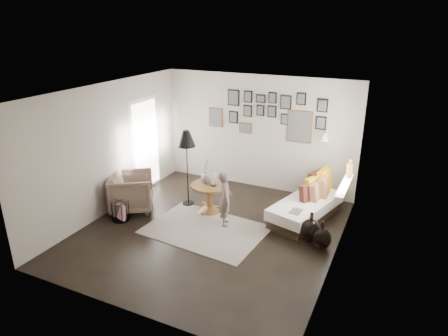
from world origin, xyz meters
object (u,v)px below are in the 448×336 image
at_px(pedestal_table, 210,199).
at_px(demijohn_large, 310,231).
at_px(floor_lamp, 186,141).
at_px(magazine_basket, 120,211).
at_px(child, 225,199).
at_px(daybed, 307,204).
at_px(armchair, 131,192).
at_px(demijohn_small, 322,238).
at_px(vase, 206,176).

relative_size(pedestal_table, demijohn_large, 1.31).
xyz_separation_m(pedestal_table, floor_lamp, (-0.56, 0.09, 1.13)).
height_order(magazine_basket, child, child).
relative_size(daybed, magazine_basket, 4.59).
height_order(pedestal_table, armchair, armchair).
bearing_deg(floor_lamp, armchair, -143.03).
relative_size(daybed, demijohn_small, 3.65).
relative_size(vase, daybed, 0.28).
bearing_deg(demijohn_large, daybed, 108.18).
xyz_separation_m(vase, demijohn_small, (2.47, -0.47, -0.55)).
xyz_separation_m(floor_lamp, demijohn_small, (2.95, -0.54, -1.20)).
bearing_deg(child, armchair, 70.13).
xyz_separation_m(vase, child, (0.62, -0.40, -0.21)).
height_order(vase, child, vase).
relative_size(vase, floor_lamp, 0.33).
height_order(vase, demijohn_large, vase).
xyz_separation_m(vase, daybed, (1.95, 0.56, -0.47)).
height_order(armchair, child, child).
bearing_deg(demijohn_small, demijohn_large, 152.17).
distance_m(pedestal_table, daybed, 1.96).
relative_size(armchair, demijohn_large, 1.50).
bearing_deg(floor_lamp, daybed, 11.35).
xyz_separation_m(demijohn_small, child, (-1.86, 0.06, 0.34)).
xyz_separation_m(vase, armchair, (-1.41, -0.63, -0.36)).
relative_size(pedestal_table, floor_lamp, 0.46).
bearing_deg(child, vase, 30.43).
distance_m(vase, magazine_basket, 1.82).
relative_size(pedestal_table, vase, 1.40).
height_order(pedestal_table, child, child).
xyz_separation_m(vase, floor_lamp, (-0.48, 0.07, 0.65)).
distance_m(floor_lamp, demijohn_small, 3.23).
distance_m(magazine_basket, child, 2.09).
bearing_deg(daybed, magazine_basket, -137.27).
bearing_deg(magazine_basket, demijohn_large, 12.20).
xyz_separation_m(demijohn_large, demijohn_small, (0.23, -0.12, -0.02)).
bearing_deg(demijohn_small, floor_lamp, 169.65).
height_order(demijohn_small, child, child).
xyz_separation_m(daybed, demijohn_large, (0.30, -0.91, -0.06)).
relative_size(vase, armchair, 0.62).
distance_m(daybed, demijohn_small, 1.16).
height_order(demijohn_large, demijohn_small, demijohn_large).
bearing_deg(magazine_basket, child, 20.29).
xyz_separation_m(pedestal_table, child, (0.54, -0.38, 0.27)).
relative_size(floor_lamp, demijohn_large, 2.85).
height_order(daybed, armchair, daybed).
distance_m(armchair, magazine_basket, 0.53).
xyz_separation_m(magazine_basket, child, (1.94, 0.72, 0.33)).
distance_m(demijohn_large, demijohn_small, 0.26).
distance_m(daybed, armchair, 3.56).
bearing_deg(magazine_basket, demijohn_small, 9.74).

